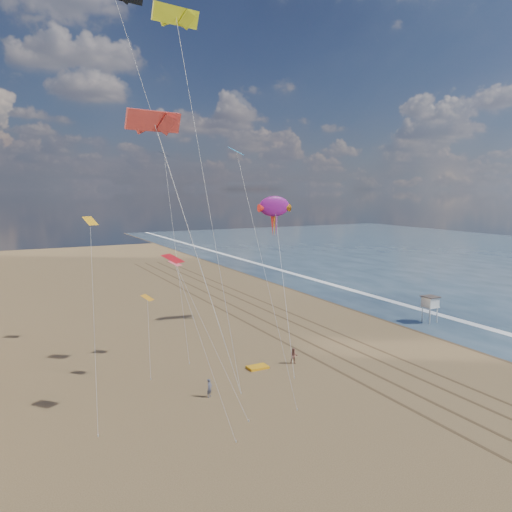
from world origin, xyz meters
The scene contains 11 objects.
ground centered at (0.00, 0.00, 0.00)m, with size 260.00×260.00×0.00m, color brown.
wet_sand centered at (19.00, 40.00, 0.00)m, with size 260.00×260.00×0.00m, color #42301E.
foam centered at (23.20, 40.00, 0.00)m, with size 260.00×260.00×0.00m, color white.
tracks centered at (2.55, 30.00, 0.01)m, with size 7.68×120.00×0.01m.
lifeguard_stand centered at (19.09, 23.66, 2.56)m, with size 1.84×1.84×3.32m.
grounded_kite centered at (-7.39, 19.34, 0.11)m, with size 1.89×1.20×0.21m, color #FFAC15.
show_kite centered at (2.32, 33.35, 14.32)m, with size 6.20×9.37×23.63m.
kite_flyer_a centered at (-13.77, 15.45, 0.74)m, with size 0.54×0.35×1.48m, color #56596F.
kite_flyer_b centered at (-3.76, 18.83, 0.75)m, with size 0.73×0.57×1.51m, color brown.
parafoils centered at (-16.34, 24.83, 31.05)m, with size 10.14×14.86×15.38m.
small_kites centered at (-14.31, 22.62, 14.26)m, with size 14.21×18.38×14.81m.
Camera 1 is at (-28.05, -19.89, 16.43)m, focal length 35.00 mm.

